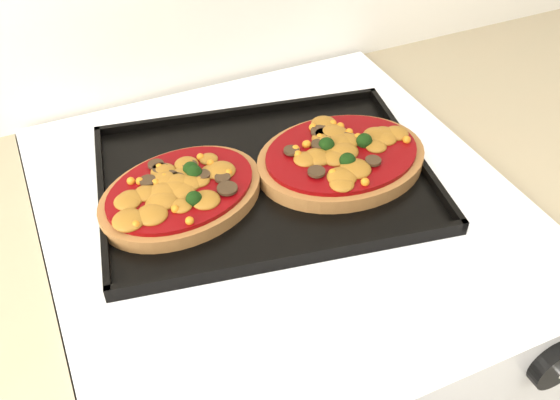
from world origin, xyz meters
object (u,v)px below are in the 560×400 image
stove (279,385)px  baking_tray (265,176)px  pizza_right (341,157)px  pizza_left (181,192)px

stove → baking_tray: (-0.01, 0.03, 0.47)m
baking_tray → pizza_right: pizza_right is taller
baking_tray → pizza_right: 0.11m
pizza_right → pizza_left: bearing=174.6°
baking_tray → pizza_left: 0.12m
baking_tray → pizza_left: bearing=-169.6°
stove → baking_tray: size_ratio=2.12×
stove → pizza_left: (-0.12, 0.03, 0.48)m
pizza_left → pizza_right: (0.22, -0.02, 0.00)m
stove → pizza_left: 0.50m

